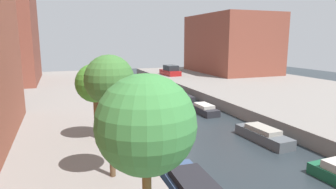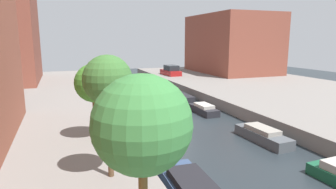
% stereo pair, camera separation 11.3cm
% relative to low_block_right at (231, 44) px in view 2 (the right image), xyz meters
% --- Properties ---
extents(ground_plane, '(84.00, 84.00, 0.00)m').
position_rel_low_block_right_xyz_m(ground_plane, '(-18.00, -21.00, -5.61)').
color(ground_plane, '#232B30').
extents(quay_right, '(20.00, 64.00, 1.00)m').
position_rel_low_block_right_xyz_m(quay_right, '(-3.00, -21.00, -5.11)').
color(quay_right, gray).
rests_on(quay_right, ground_plane).
extents(low_block_right, '(10.00, 14.98, 9.21)m').
position_rel_low_block_right_xyz_m(low_block_right, '(0.00, 0.00, 0.00)').
color(low_block_right, brown).
rests_on(low_block_right, quay_right).
extents(street_tree_0, '(2.29, 2.29, 4.64)m').
position_rel_low_block_right_xyz_m(street_tree_0, '(-24.74, -35.74, -1.13)').
color(street_tree_0, brown).
rests_on(street_tree_0, quay_left).
extents(street_tree_1, '(1.88, 1.88, 4.81)m').
position_rel_low_block_right_xyz_m(street_tree_1, '(-24.74, -30.86, -0.79)').
color(street_tree_1, brown).
rests_on(street_tree_1, quay_left).
extents(street_tree_2, '(2.08, 2.08, 4.09)m').
position_rel_low_block_right_xyz_m(street_tree_2, '(-24.74, -25.94, -1.59)').
color(street_tree_2, brown).
rests_on(street_tree_2, quay_left).
extents(parked_car, '(1.98, 4.46, 1.51)m').
position_rel_low_block_right_xyz_m(parked_car, '(-10.75, -0.60, -3.98)').
color(parked_car, maroon).
rests_on(parked_car, quay_right).
extents(moored_boat_left_1, '(1.82, 4.67, 0.97)m').
position_rel_low_block_right_xyz_m(moored_boat_left_1, '(-21.75, -31.91, -5.19)').
color(moored_boat_left_1, '#33476B').
rests_on(moored_boat_left_1, ground_plane).
extents(moored_boat_left_2, '(1.30, 3.22, 0.72)m').
position_rel_low_block_right_xyz_m(moored_boat_left_2, '(-21.47, -23.48, -5.30)').
color(moored_boat_left_2, maroon).
rests_on(moored_boat_left_2, ground_plane).
extents(moored_boat_left_3, '(1.55, 3.71, 0.88)m').
position_rel_low_block_right_xyz_m(moored_boat_left_3, '(-21.43, -15.68, -5.22)').
color(moored_boat_left_3, '#33476B').
rests_on(moored_boat_left_3, ground_plane).
extents(moored_boat_left_4, '(1.32, 3.24, 0.66)m').
position_rel_low_block_right_xyz_m(moored_boat_left_4, '(-21.76, -7.29, -5.32)').
color(moored_boat_left_4, '#195638').
rests_on(moored_boat_left_4, ground_plane).
extents(moored_boat_right_2, '(1.47, 4.21, 0.92)m').
position_rel_low_block_right_xyz_m(moored_boat_right_2, '(-14.67, -27.33, -5.21)').
color(moored_boat_right_2, '#4C5156').
rests_on(moored_boat_right_2, ground_plane).
extents(moored_boat_right_3, '(1.37, 3.53, 0.84)m').
position_rel_low_block_right_xyz_m(moored_boat_right_3, '(-14.93, -19.70, -5.24)').
color(moored_boat_right_3, '#232328').
rests_on(moored_boat_right_3, ground_plane).
extents(moored_boat_right_4, '(1.71, 4.31, 0.59)m').
position_rel_low_block_right_xyz_m(moored_boat_right_4, '(-14.54, -13.46, -5.31)').
color(moored_boat_right_4, '#232328').
rests_on(moored_boat_right_4, ground_plane).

